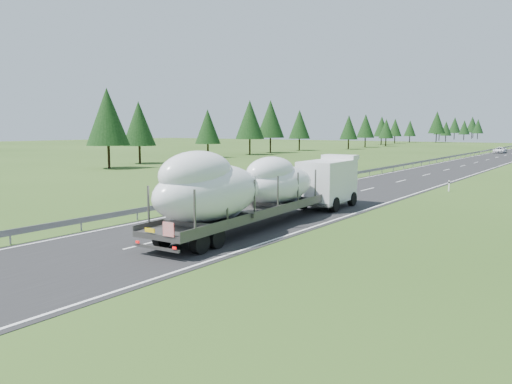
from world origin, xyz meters
The scene contains 6 objects.
ground centered at (0.00, 0.00, 0.00)m, with size 400.00×400.00×0.00m, color #2A4617.
road_surface centered at (0.00, 100.00, 0.01)m, with size 10.00×400.00×0.02m, color black.
guardrail centered at (-5.30, 99.94, 0.60)m, with size 0.10×400.00×0.76m.
tree_line_left centered at (-44.25, 135.09, 6.84)m, with size 14.93×330.41×12.55m.
boat_truck centered at (1.95, 6.90, 2.36)m, with size 3.72×19.91×4.58m.
distant_van centered at (-2.82, 109.41, 0.69)m, with size 2.30×5.00×1.39m, color white.
Camera 1 is at (18.27, -16.37, 5.63)m, focal length 35.00 mm.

